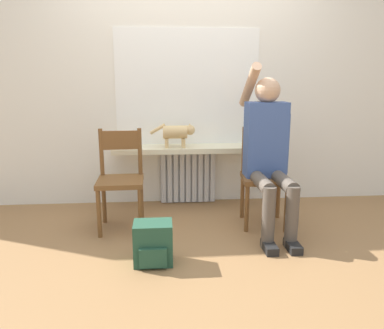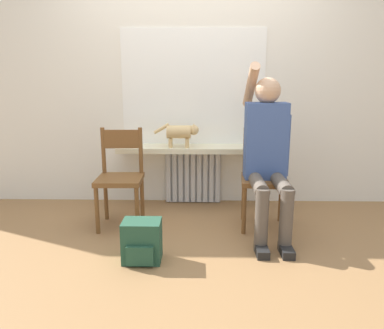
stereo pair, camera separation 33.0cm
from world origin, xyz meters
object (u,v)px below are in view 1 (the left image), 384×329
(chair_left, at_px, (121,178))
(person, at_px, (269,148))
(cat, at_px, (177,132))
(chair_right, at_px, (264,175))
(backpack, at_px, (153,243))

(chair_left, distance_m, person, 1.26)
(chair_left, bearing_deg, cat, 41.46)
(cat, bearing_deg, chair_right, -32.57)
(chair_left, relative_size, cat, 1.94)
(person, height_order, cat, person)
(chair_right, distance_m, backpack, 1.21)
(chair_left, xyz_separation_m, chair_right, (1.23, -0.00, 0.00))
(chair_left, xyz_separation_m, cat, (0.50, 0.47, 0.32))
(person, bearing_deg, backpack, -149.49)
(chair_left, bearing_deg, chair_right, -1.38)
(chair_right, distance_m, person, 0.29)
(person, bearing_deg, chair_right, 88.62)
(chair_right, xyz_separation_m, backpack, (-0.95, -0.68, -0.29))
(cat, bearing_deg, backpack, -100.97)
(backpack, bearing_deg, cat, 79.03)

